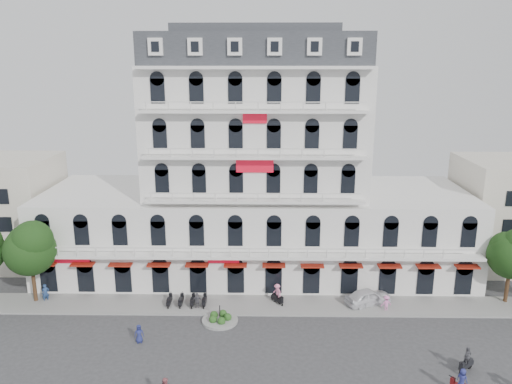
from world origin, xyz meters
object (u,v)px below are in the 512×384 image
object	(u,v)px
parked_car	(368,297)
rider_center	(277,294)
rider_northeast	(467,360)
rider_east	(462,382)

from	to	relation	value
parked_car	rider_center	xyz separation A→B (m)	(-8.65, -0.14, 0.33)
rider_northeast	rider_center	xyz separation A→B (m)	(-13.82, 10.37, 0.13)
rider_east	rider_northeast	distance (m)	3.10
parked_car	rider_east	distance (m)	13.78
rider_northeast	rider_center	size ratio (longest dim) A/B	0.96
parked_car	rider_center	world-z (taller)	rider_center
parked_car	rider_center	bearing A→B (deg)	67.38
rider_east	rider_center	world-z (taller)	rider_center
parked_car	rider_center	size ratio (longest dim) A/B	2.15
rider_east	rider_center	xyz separation A→B (m)	(-12.39, 13.12, 0.11)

